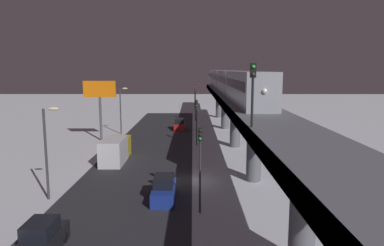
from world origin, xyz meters
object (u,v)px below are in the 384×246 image
object	(u,v)px
traffic_light_distant	(195,93)
traffic_light_far	(195,101)
box_truck	(115,150)
traffic_light_mid	(197,116)
sedan_blue	(164,190)
rail_signal	(253,84)
commercial_billboard	(100,95)
sedan_red	(179,125)
subway_train	(224,79)
traffic_light_near	(200,158)
sedan_black	(41,241)

from	to	relation	value
traffic_light_distant	traffic_light_far	bearing A→B (deg)	90.00
traffic_light_distant	box_truck	bearing A→B (deg)	80.39
traffic_light_mid	traffic_light_distant	distance (m)	47.40
sedan_blue	traffic_light_distant	distance (m)	68.44
rail_signal	commercial_billboard	xyz separation A→B (m)	(17.52, -30.49, -2.87)
sedan_red	traffic_light_far	size ratio (longest dim) A/B	0.64
sedan_red	traffic_light_far	xyz separation A→B (m)	(-2.90, -10.45, 3.40)
sedan_blue	traffic_light_far	bearing A→B (deg)	86.28
traffic_light_mid	box_truck	bearing A→B (deg)	42.48
rail_signal	traffic_light_distant	bearing A→B (deg)	-87.54
box_truck	traffic_light_distant	distance (m)	56.97
sedan_red	commercial_billboard	distance (m)	16.06
subway_train	traffic_light_mid	distance (m)	18.19
subway_train	traffic_light_near	distance (m)	41.10
sedan_black	traffic_light_distant	distance (m)	77.73
sedan_red	traffic_light_distant	distance (m)	34.44
commercial_billboard	sedan_blue	bearing A→B (deg)	114.91
traffic_light_near	traffic_light_distant	distance (m)	71.09
subway_train	sedan_blue	distance (m)	39.39
commercial_billboard	sedan_red	bearing A→B (deg)	-140.15
subway_train	traffic_light_distant	xyz separation A→B (m)	(5.28, -30.59, -4.56)
rail_signal	commercial_billboard	size ratio (longest dim) A/B	0.45
traffic_light_distant	subway_train	bearing A→B (deg)	99.79
sedan_blue	traffic_light_mid	distance (m)	21.37
box_truck	sedan_black	bearing A→B (deg)	90.55
traffic_light_distant	traffic_light_mid	bearing A→B (deg)	90.00
sedan_red	traffic_light_far	bearing A→B (deg)	74.50
sedan_black	traffic_light_distant	world-z (taller)	traffic_light_distant
rail_signal	traffic_light_near	distance (m)	7.07
traffic_light_near	commercial_billboard	size ratio (longest dim) A/B	0.72
subway_train	commercial_billboard	world-z (taller)	subway_train
sedan_blue	traffic_light_distant	xyz separation A→B (m)	(-2.90, -68.30, 3.40)
sedan_black	sedan_blue	size ratio (longest dim) A/B	0.95
traffic_light_far	commercial_billboard	bearing A→B (deg)	54.37
sedan_red	traffic_light_distant	world-z (taller)	traffic_light_distant
commercial_billboard	traffic_light_far	bearing A→B (deg)	-125.63
box_truck	traffic_light_mid	size ratio (longest dim) A/B	1.16
sedan_blue	sedan_red	distance (m)	34.14
commercial_billboard	sedan_black	bearing A→B (deg)	98.56
sedan_black	sedan_blue	xyz separation A→B (m)	(-6.40, -8.80, 0.01)
rail_signal	sedan_red	xyz separation A→B (m)	(6.09, -40.03, -8.90)
subway_train	sedan_black	bearing A→B (deg)	72.60
rail_signal	sedan_black	world-z (taller)	rail_signal
sedan_blue	sedan_red	bearing A→B (deg)	90.00
sedan_black	sedan_red	bearing A→B (deg)	-98.48
traffic_light_distant	rail_signal	bearing A→B (deg)	92.46
rail_signal	traffic_light_distant	size ratio (longest dim) A/B	0.62
box_truck	sedan_blue	bearing A→B (deg)	118.41
traffic_light_far	commercial_billboard	world-z (taller)	commercial_billboard
sedan_black	traffic_light_mid	xyz separation A→B (m)	(-9.30, -29.71, 3.41)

